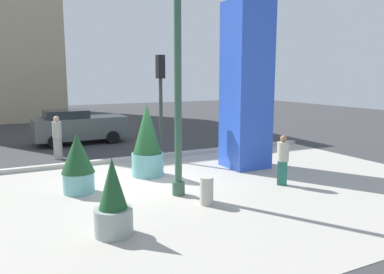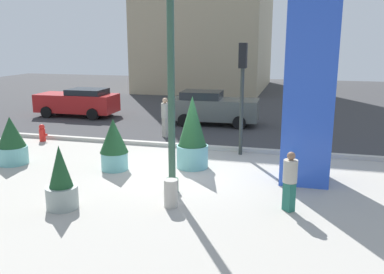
# 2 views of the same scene
# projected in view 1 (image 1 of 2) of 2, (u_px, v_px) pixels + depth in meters

# --- Properties ---
(ground_plane) EXTENTS (60.00, 60.00, 0.00)m
(ground_plane) POSITION_uv_depth(u_px,v_px,m) (112.00, 158.00, 15.72)
(ground_plane) COLOR #38383A
(plaza_pavement) EXTENTS (18.00, 10.00, 0.02)m
(plaza_pavement) POSITION_uv_depth(u_px,v_px,m) (170.00, 199.00, 10.44)
(plaza_pavement) COLOR #ADA89E
(plaza_pavement) RESTS_ON ground_plane
(curb_strip) EXTENTS (18.00, 0.24, 0.16)m
(curb_strip) POSITION_uv_depth(u_px,v_px,m) (117.00, 160.00, 14.93)
(curb_strip) COLOR #B7B2A8
(curb_strip) RESTS_ON ground_plane
(lamp_post) EXTENTS (0.44, 0.44, 6.07)m
(lamp_post) POSITION_uv_depth(u_px,v_px,m) (178.00, 91.00, 10.34)
(lamp_post) COLOR #335642
(lamp_post) RESTS_ON ground_plane
(art_pillar_blue) EXTENTS (1.43, 1.43, 5.95)m
(art_pillar_blue) POSITION_uv_depth(u_px,v_px,m) (246.00, 86.00, 13.71)
(art_pillar_blue) COLOR blue
(art_pillar_blue) RESTS_ON ground_plane
(potted_plant_near_left) EXTENTS (1.07, 1.07, 2.46)m
(potted_plant_near_left) POSITION_uv_depth(u_px,v_px,m) (147.00, 142.00, 12.72)
(potted_plant_near_left) COLOR #6BB2B2
(potted_plant_near_left) RESTS_ON ground_plane
(potted_plant_by_pillar) EXTENTS (0.94, 0.94, 1.74)m
(potted_plant_by_pillar) POSITION_uv_depth(u_px,v_px,m) (78.00, 163.00, 10.87)
(potted_plant_by_pillar) COLOR #6BB2B2
(potted_plant_by_pillar) RESTS_ON ground_plane
(potted_plant_mid_plaza) EXTENTS (0.82, 0.82, 1.69)m
(potted_plant_mid_plaza) POSITION_uv_depth(u_px,v_px,m) (113.00, 203.00, 7.98)
(potted_plant_mid_plaza) COLOR gray
(potted_plant_mid_plaza) RESTS_ON ground_plane
(concrete_bollard) EXTENTS (0.36, 0.36, 0.75)m
(concrete_bollard) POSITION_uv_depth(u_px,v_px,m) (207.00, 191.00, 9.94)
(concrete_bollard) COLOR #B2ADA3
(concrete_bollard) RESTS_ON ground_plane
(traffic_light_corner) EXTENTS (0.28, 0.42, 4.15)m
(traffic_light_corner) POSITION_uv_depth(u_px,v_px,m) (161.00, 89.00, 14.87)
(traffic_light_corner) COLOR #333833
(traffic_light_corner) RESTS_ON ground_plane
(car_passing_lane) EXTENTS (4.49, 2.14, 1.69)m
(car_passing_lane) POSITION_uv_depth(u_px,v_px,m) (79.00, 126.00, 18.95)
(car_passing_lane) COLOR #565B56
(car_passing_lane) RESTS_ON ground_plane
(pedestrian_by_curb) EXTENTS (0.50, 0.50, 1.76)m
(pedestrian_by_curb) POSITION_uv_depth(u_px,v_px,m) (57.00, 135.00, 15.34)
(pedestrian_by_curb) COLOR #B2AD9E
(pedestrian_by_curb) RESTS_ON ground_plane
(pedestrian_crossing) EXTENTS (0.51, 0.51, 1.56)m
(pedestrian_crossing) POSITION_uv_depth(u_px,v_px,m) (283.00, 158.00, 11.66)
(pedestrian_crossing) COLOR #236656
(pedestrian_crossing) RESTS_ON ground_plane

